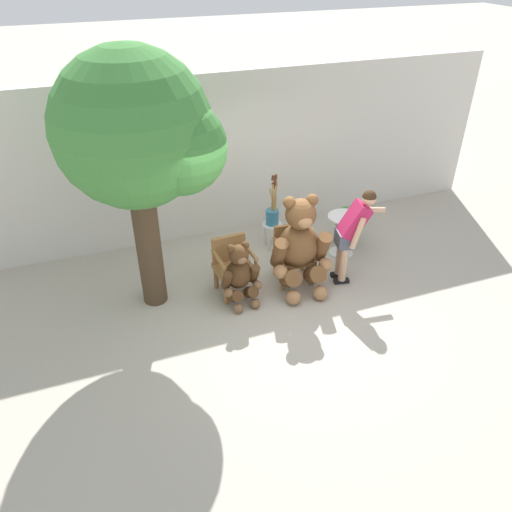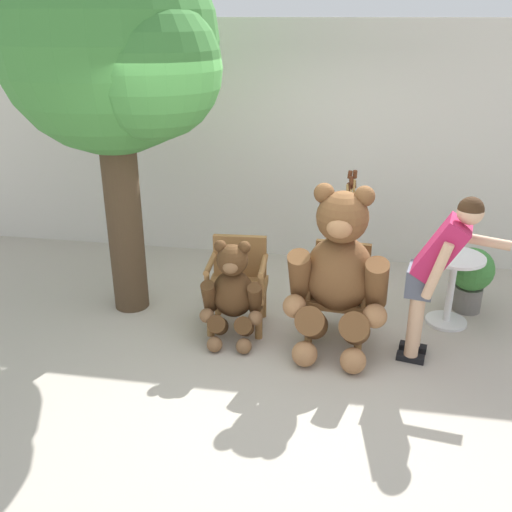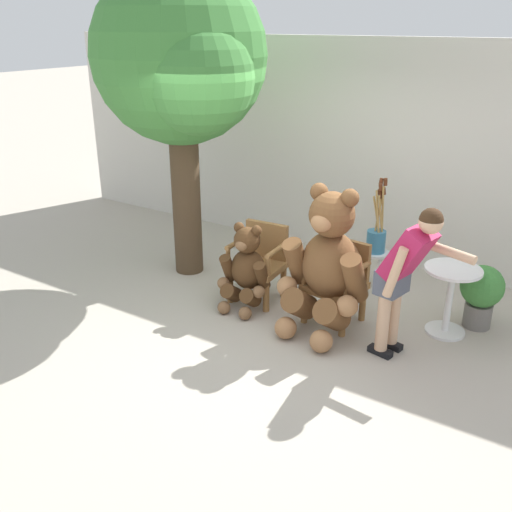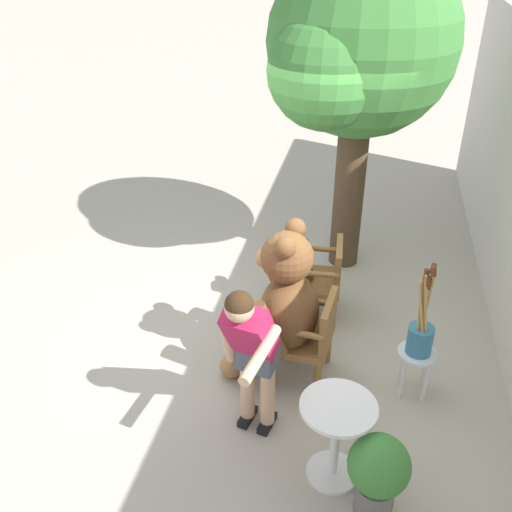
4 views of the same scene
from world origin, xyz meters
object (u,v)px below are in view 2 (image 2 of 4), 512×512
object	(u,v)px
teddy_bear_large	(339,272)
patio_tree	(115,51)
brush_bucket	(347,232)
wooden_chair_left	(238,281)
wooden_chair_right	(339,288)
person_visitor	(437,265)
round_side_table	(452,282)
white_stool	(344,259)
potted_plant	(471,275)
teddy_bear_small	(232,293)

from	to	relation	value
teddy_bear_large	patio_tree	xyz separation A→B (m)	(-2.05, 0.38, 1.79)
brush_bucket	patio_tree	distance (m)	2.93
wooden_chair_left	brush_bucket	xyz separation A→B (m)	(1.00, 0.95, 0.21)
wooden_chair_right	teddy_bear_large	xyz separation A→B (m)	(-0.01, -0.26, 0.28)
wooden_chair_left	person_visitor	world-z (taller)	person_visitor
teddy_bear_large	person_visitor	distance (m)	0.83
wooden_chair_left	person_visitor	distance (m)	1.86
person_visitor	patio_tree	size ratio (longest dim) A/B	0.42
round_side_table	white_stool	bearing A→B (deg)	149.75
wooden_chair_right	brush_bucket	distance (m)	0.97
wooden_chair_right	white_stool	xyz separation A→B (m)	(0.03, 0.95, -0.11)
round_side_table	patio_tree	distance (m)	3.77
patio_tree	brush_bucket	bearing A→B (deg)	21.69
wooden_chair_left	round_side_table	xyz separation A→B (m)	(2.04, 0.35, -0.01)
round_side_table	patio_tree	bearing A→B (deg)	-175.80
round_side_table	potted_plant	world-z (taller)	round_side_table
patio_tree	potted_plant	bearing A→B (deg)	9.15
white_stool	patio_tree	size ratio (longest dim) A/B	0.13
wooden_chair_right	teddy_bear_large	world-z (taller)	teddy_bear_large
teddy_bear_small	patio_tree	world-z (taller)	patio_tree
wooden_chair_left	teddy_bear_small	distance (m)	0.29
brush_bucket	patio_tree	xyz separation A→B (m)	(-2.09, -0.83, 1.87)
teddy_bear_large	teddy_bear_small	xyz separation A→B (m)	(-0.95, -0.03, -0.27)
wooden_chair_left	teddy_bear_small	world-z (taller)	teddy_bear_small
wooden_chair_right	teddy_bear_large	bearing A→B (deg)	-92.81
round_side_table	potted_plant	distance (m)	0.40
teddy_bear_small	potted_plant	distance (m)	2.46
teddy_bear_small	white_stool	size ratio (longest dim) A/B	2.11
teddy_bear_small	patio_tree	xyz separation A→B (m)	(-1.10, 0.41, 2.06)
round_side_table	person_visitor	bearing A→B (deg)	-111.41
patio_tree	teddy_bear_large	bearing A→B (deg)	-10.51
person_visitor	patio_tree	world-z (taller)	patio_tree
wooden_chair_right	white_stool	world-z (taller)	wooden_chair_right
teddy_bear_large	round_side_table	size ratio (longest dim) A/B	2.11
round_side_table	potted_plant	size ratio (longest dim) A/B	1.06
teddy_bear_large	brush_bucket	bearing A→B (deg)	87.76
round_side_table	potted_plant	bearing A→B (deg)	52.60
wooden_chair_right	person_visitor	size ratio (longest dim) A/B	0.57
wooden_chair_left	brush_bucket	distance (m)	1.40
wooden_chair_right	round_side_table	bearing A→B (deg)	17.94
wooden_chair_right	potted_plant	bearing A→B (deg)	26.73
brush_bucket	potted_plant	world-z (taller)	brush_bucket
teddy_bear_small	white_stool	world-z (taller)	teddy_bear_small
wooden_chair_right	brush_bucket	xyz separation A→B (m)	(0.03, 0.95, 0.21)
white_stool	teddy_bear_small	bearing A→B (deg)	-128.58
brush_bucket	round_side_table	bearing A→B (deg)	-30.24
wooden_chair_right	potted_plant	distance (m)	1.47
person_visitor	round_side_table	distance (m)	0.87
patio_tree	white_stool	bearing A→B (deg)	21.79
teddy_bear_small	person_visitor	world-z (taller)	person_visitor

